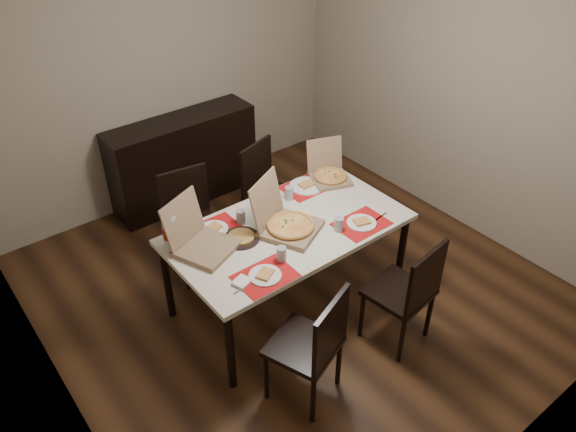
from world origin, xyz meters
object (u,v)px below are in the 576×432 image
object	(u,v)px
chair_near_right	(408,290)
soda_bottle	(170,231)
dining_table	(288,234)
chair_far_left	(191,218)
sideboard	(184,160)
chair_far_right	(267,188)
pizza_box_center	(286,223)
dip_bowl	(281,215)
chair_near_left	(314,344)

from	to	relation	value
chair_near_right	soda_bottle	size ratio (longest dim) A/B	2.85
dining_table	chair_near_right	distance (m)	0.98
chair_far_left	chair_near_right	bearing A→B (deg)	-66.13
sideboard	chair_far_left	bearing A→B (deg)	-116.05
chair_near_right	chair_far_right	world-z (taller)	same
pizza_box_center	dip_bowl	distance (m)	0.18
chair_far_left	chair_far_right	xyz separation A→B (m)	(0.78, -0.01, 0.00)
pizza_box_center	dip_bowl	size ratio (longest dim) A/B	5.08
dining_table	chair_far_left	xyz separation A→B (m)	(-0.37, 0.85, -0.17)
sideboard	dip_bowl	world-z (taller)	sideboard
dining_table	chair_far_right	bearing A→B (deg)	63.60
chair_far_left	dip_bowl	distance (m)	0.86
sideboard	chair_far_right	xyz separation A→B (m)	(0.29, -1.02, 0.06)
chair_far_right	soda_bottle	bearing A→B (deg)	-157.20
chair_near_left	chair_far_left	xyz separation A→B (m)	(0.09, 1.70, 0.00)
pizza_box_center	sideboard	bearing A→B (deg)	85.20
sideboard	dining_table	world-z (taller)	sideboard
sideboard	soda_bottle	distance (m)	1.84
chair_near_right	chair_far_left	distance (m)	1.90
chair_near_right	dip_bowl	xyz separation A→B (m)	(-0.36, 1.02, 0.25)
dining_table	pizza_box_center	distance (m)	0.13
chair_far_right	sideboard	bearing A→B (deg)	106.03
chair_near_left	dining_table	bearing A→B (deg)	61.62
sideboard	chair_near_right	bearing A→B (deg)	-84.25
dip_bowl	chair_near_right	bearing A→B (deg)	-70.38
chair_near_left	pizza_box_center	bearing A→B (deg)	62.72
sideboard	chair_near_right	distance (m)	2.76
chair_far_left	dip_bowl	xyz separation A→B (m)	(0.40, -0.72, 0.25)
chair_far_right	chair_far_left	bearing A→B (deg)	179.15
chair_near_left	soda_bottle	distance (m)	1.28
chair_far_right	dip_bowl	bearing A→B (deg)	-118.36
pizza_box_center	soda_bottle	size ratio (longest dim) A/B	1.74
chair_near_right	soda_bottle	bearing A→B (deg)	134.82
sideboard	dip_bowl	distance (m)	1.75
chair_near_right	chair_far_left	xyz separation A→B (m)	(-0.77, 1.74, 0.00)
dining_table	sideboard	bearing A→B (deg)	86.13
chair_far_left	pizza_box_center	world-z (taller)	pizza_box_center
chair_far_left	chair_far_right	distance (m)	0.78
sideboard	pizza_box_center	world-z (taller)	pizza_box_center
chair_near_left	chair_far_right	size ratio (longest dim) A/B	1.00
dip_bowl	soda_bottle	size ratio (longest dim) A/B	0.34
pizza_box_center	soda_bottle	distance (m)	0.85
sideboard	pizza_box_center	bearing A→B (deg)	-94.80
dining_table	soda_bottle	xyz separation A→B (m)	(-0.80, 0.33, 0.20)
dip_bowl	soda_bottle	distance (m)	0.87
dining_table	chair_far_right	world-z (taller)	chair_far_right
chair_near_right	dip_bowl	bearing A→B (deg)	109.62
chair_near_right	soda_bottle	distance (m)	1.75
dip_bowl	soda_bottle	bearing A→B (deg)	167.19
soda_bottle	dip_bowl	bearing A→B (deg)	-12.81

